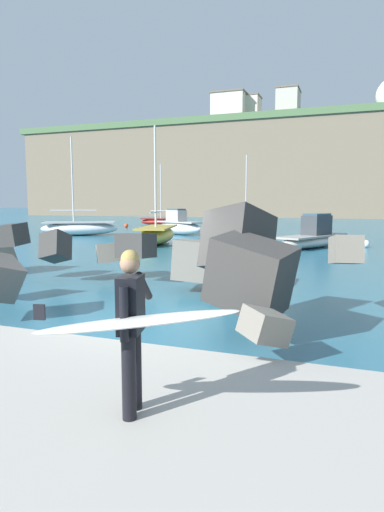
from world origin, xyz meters
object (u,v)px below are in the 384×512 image
Objects in this scene: boat_near_centre at (179,226)px; station_building_west at (248,110)px; boat_far_centre at (157,234)px; station_building_east at (288,105)px; boat_mid_left at (245,220)px; station_building_central at (231,109)px; mooring_buoy_inner at (366,244)px; surfer_with_board at (131,322)px; boat_mid_centre at (80,228)px; boat_near_left at (158,221)px; boat_far_right at (313,237)px; mooring_buoy_middle at (126,226)px.

boat_near_centre is 1.01× the size of station_building_west.
boat_near_centre is 0.74× the size of boat_far_centre.
boat_far_centre is 65.72m from station_building_east.
boat_mid_left is 44.50m from station_building_central.
station_building_central is (-23.99, 59.71, 21.03)m from mooring_buoy_inner.
station_building_central is at bearing 100.85° from boat_far_centre.
surfer_with_board reaches higher than mooring_buoy_inner.
boat_mid_left reaches higher than surfer_with_board.
boat_far_centre is (-9.21, 20.70, -0.69)m from surfer_with_board.
boat_near_centre reaches higher than mooring_buoy_inner.
boat_mid_left is 18.19× the size of mooring_buoy_inner.
boat_mid_left is 1.05× the size of boat_mid_centre.
boat_near_centre is 58.15m from station_building_east.
boat_far_centre is (0.02, -23.94, -0.01)m from boat_mid_left.
boat_mid_centre reaches higher than boat_far_centre.
surfer_with_board is at bearing -54.45° from boat_mid_centre.
station_building_central is 11.10m from station_building_east.
boat_mid_centre is 61.60m from station_building_west.
boat_far_centre is at bearing -89.96° from boat_mid_left.
boat_near_left reaches higher than boat_far_right.
boat_near_centre is 11.77m from mooring_buoy_middle.
boat_near_left is 9.94m from boat_mid_left.
boat_mid_left is at bearing 65.95° from boat_mid_centre.
boat_mid_centre is 18.41m from boat_far_right.
boat_far_right is (9.35, 0.98, -0.01)m from boat_far_centre.
station_building_east reaches higher than mooring_buoy_inner.
boat_far_right is at bearing 5.99° from boat_far_centre.
mooring_buoy_inner is (13.91, -6.15, -0.48)m from boat_near_centre.
surfer_with_board is 0.35× the size of station_building_east.
surfer_with_board reaches higher than mooring_buoy_middle.
boat_near_centre is 58.24m from station_building_central.
station_building_central is at bearing 93.07° from boat_mid_centre.
mooring_buoy_inner is 0.05× the size of station_building_central.
boat_mid_left is at bearing -72.61° from station_building_central.
station_building_central is (-3.07, 57.15, 20.65)m from boat_mid_centre.
station_building_east is (7.87, -0.16, 0.31)m from station_building_west.
surfer_with_board is 4.81× the size of mooring_buoy_inner.
station_building_central is (-1.09, 45.97, 21.03)m from mooring_buoy_middle.
boat_near_left is 29.23m from mooring_buoy_inner.
mooring_buoy_inner is (21.80, -19.47, -0.26)m from boat_near_left.
boat_mid_left is 25.24m from mooring_buoy_inner.
boat_mid_centre is at bearing 125.55° from surfer_with_board.
boat_far_right reaches higher than mooring_buoy_inner.
surfer_with_board is at bearing -90.37° from boat_far_right.
boat_far_centre is at bearing -82.16° from station_building_west.
boat_far_right is at bearing -80.67° from station_building_east.
station_building_west is at bearing 89.87° from boat_mid_centre.
station_building_west is (-8.60, 62.51, 20.48)m from boat_far_centre.
station_building_central is (-11.78, 37.62, 20.64)m from boat_mid_left.
station_building_central reaches higher than boat_mid_centre.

